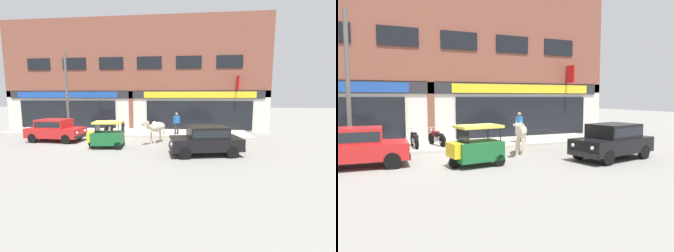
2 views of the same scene
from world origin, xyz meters
TOP-DOWN VIEW (x-y plane):
  - ground_plane at (0.00, 0.00)m, footprint 90.00×90.00m
  - sidewalk at (0.00, 3.89)m, footprint 19.00×3.39m
  - shop_building at (0.00, 5.85)m, footprint 23.00×1.40m
  - cow at (2.97, 0.51)m, footprint 1.37×1.90m
  - car_0 at (-3.71, 0.42)m, footprint 3.68×1.77m
  - car_1 at (5.90, -2.05)m, footprint 3.80×2.24m
  - auto_rickshaw at (0.33, -1.05)m, footprint 2.07×1.38m
  - motorcycle_0 at (-1.23, 3.47)m, footprint 0.52×1.81m
  - motorcycle_1 at (-0.13, 3.61)m, footprint 0.67×1.78m
  - pedestrian at (4.09, 2.95)m, footprint 0.48×0.32m
  - utility_pole at (-3.96, 2.50)m, footprint 0.18×0.18m

SIDE VIEW (x-z plane):
  - ground_plane at x=0.00m, z-range 0.00..0.00m
  - sidewalk at x=0.00m, z-range 0.00..0.16m
  - motorcycle_0 at x=-1.23m, z-range 0.11..0.99m
  - motorcycle_1 at x=-0.13m, z-range 0.11..0.99m
  - auto_rickshaw at x=0.33m, z-range -0.10..1.42m
  - car_0 at x=-3.71m, z-range 0.08..1.54m
  - car_1 at x=5.90m, z-range 0.08..1.54m
  - cow at x=2.97m, z-range 0.20..1.81m
  - pedestrian at x=4.09m, z-range 0.35..1.95m
  - utility_pole at x=-3.96m, z-range 0.16..6.15m
  - shop_building at x=0.00m, z-range -0.21..9.26m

